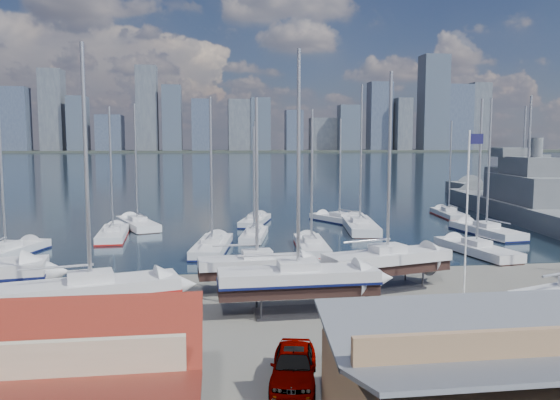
{
  "coord_description": "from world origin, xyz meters",
  "views": [
    {
      "loc": [
        -10.44,
        -42.45,
        10.28
      ],
      "look_at": [
        -3.62,
        8.0,
        4.93
      ],
      "focal_mm": 35.0,
      "sensor_mm": 36.0,
      "label": 1
    }
  ],
  "objects": [
    {
      "name": "ground",
      "position": [
        0.0,
        -10.0,
        0.0
      ],
      "size": [
        1400.0,
        1400.0,
        0.0
      ],
      "primitive_type": "plane",
      "color": "#605E59",
      "rests_on": "ground"
    },
    {
      "name": "water",
      "position": [
        0.0,
        300.0,
        -0.15
      ],
      "size": [
        1400.0,
        600.0,
        0.4
      ],
      "primitive_type": "cube",
      "color": "#172B36",
      "rests_on": "ground"
    },
    {
      "name": "far_shore",
      "position": [
        0.0,
        560.0,
        1.1
      ],
      "size": [
        1400.0,
        80.0,
        2.2
      ],
      "primitive_type": "cube",
      "color": "#2D332D",
      "rests_on": "ground"
    },
    {
      "name": "skyline",
      "position": [
        -7.83,
        553.76,
        39.09
      ],
      "size": [
        639.14,
        43.8,
        107.69
      ],
      "color": "#475166",
      "rests_on": "far_shore"
    },
    {
      "name": "shed_grey",
      "position": [
        0.0,
        -26.0,
        2.15
      ],
      "size": [
        12.6,
        8.4,
        4.17
      ],
      "color": "#8C6B4C",
      "rests_on": "ground"
    },
    {
      "name": "sailboat_cradle_1",
      "position": [
        -16.85,
        -11.96,
        2.05
      ],
      "size": [
        9.98,
        4.99,
        15.57
      ],
      "rotation": [
        0.0,
        0.0,
        0.25
      ],
      "color": "#2D2D33",
      "rests_on": "ground"
    },
    {
      "name": "sailboat_cradle_2",
      "position": [
        -7.08,
        -5.88,
        1.94
      ],
      "size": [
        8.14,
        2.8,
        13.28
      ],
      "rotation": [
        0.0,
        0.0,
        0.07
      ],
      "color": "#2D2D33",
      "rests_on": "ground"
    },
    {
      "name": "sailboat_cradle_3",
      "position": [
        -5.06,
        -10.79,
        2.05
      ],
      "size": [
        9.75,
        2.94,
        15.68
      ],
      "rotation": [
        0.0,
        0.0,
        0.02
      ],
      "color": "#2D2D33",
      "rests_on": "ground"
    },
    {
      "name": "sailboat_cradle_4",
      "position": [
        2.09,
        -6.15,
        2.03
      ],
      "size": [
        9.57,
        4.88,
        15.12
      ],
      "rotation": [
        0.0,
        0.0,
        0.26
      ],
      "color": "#2D2D33",
      "rests_on": "ground"
    },
    {
      "name": "sailboat_moored_0",
      "position": [
        -28.36,
        8.44,
        0.31
      ],
      "size": [
        5.55,
        10.4,
        14.97
      ],
      "rotation": [
        0.0,
        0.0,
        1.28
      ],
      "color": "black",
      "rests_on": "water"
    },
    {
      "name": "sailboat_moored_1",
      "position": [
        -20.51,
        17.48,
        0.31
      ],
      "size": [
        3.4,
        10.02,
        14.74
      ],
      "rotation": [
        0.0,
        0.0,
        1.64
      ],
      "color": "black",
      "rests_on": "water"
    },
    {
      "name": "sailboat_moored_2",
      "position": [
        -18.79,
        24.51,
        0.32
      ],
      "size": [
        6.49,
        10.66,
        15.59
      ],
      "rotation": [
        0.0,
        0.0,
        1.95
      ],
      "color": "black",
      "rests_on": "water"
    },
    {
      "name": "sailboat_moored_3",
      "position": [
        -10.0,
        8.9,
        0.31
      ],
      "size": [
        4.42,
        10.48,
        15.19
      ],
      "rotation": [
        0.0,
        0.0,
        1.41
      ],
      "color": "black",
      "rests_on": "water"
    },
    {
      "name": "sailboat_moored_4",
      "position": [
        -5.45,
        15.22,
        0.33
      ],
      "size": [
        3.89,
        8.59,
        12.53
      ],
      "rotation": [
        0.0,
        0.0,
        1.38
      ],
      "color": "black",
      "rests_on": "water"
    },
    {
      "name": "sailboat_moored_5",
      "position": [
        -4.4,
        25.81,
        0.31
      ],
      "size": [
        5.03,
        9.42,
        13.57
      ],
      "rotation": [
        0.0,
        0.0,
        1.28
      ],
      "color": "black",
      "rests_on": "water"
    },
    {
      "name": "sailboat_moored_6",
      "position": [
        -0.55,
        8.22,
        0.31
      ],
      "size": [
        3.28,
        9.56,
        14.05
      ],
      "rotation": [
        0.0,
        0.0,
        1.5
      ],
      "color": "black",
      "rests_on": "water"
    },
    {
      "name": "sailboat_moored_7",
      "position": [
        7.37,
        19.12,
        0.32
      ],
      "size": [
        4.95,
        12.09,
        17.72
      ],
      "rotation": [
        0.0,
        0.0,
        1.43
      ],
      "color": "black",
      "rests_on": "water"
    },
    {
      "name": "sailboat_moored_8",
      "position": [
        6.48,
        25.46,
        0.31
      ],
      "size": [
        6.64,
        9.45,
        13.92
      ],
      "rotation": [
        0.0,
        0.0,
        2.06
      ],
      "color": "black",
      "rests_on": "water"
    },
    {
      "name": "sailboat_moored_9",
      "position": [
        14.22,
        4.29,
        0.32
      ],
      "size": [
        4.26,
        10.16,
        14.87
      ],
      "rotation": [
        0.0,
        0.0,
        1.73
      ],
      "color": "black",
      "rests_on": "water"
    },
    {
      "name": "sailboat_moored_10",
      "position": [
        20.44,
        14.04,
        0.31
      ],
      "size": [
        4.17,
        10.87,
        15.84
      ],
      "rotation": [
        0.0,
        0.0,
        1.69
      ],
      "color": "black",
      "rests_on": "water"
    },
    {
      "name": "sailboat_moored_11",
      "position": [
        22.83,
        28.79,
        0.31
      ],
      "size": [
        3.6,
        9.49,
        13.85
      ],
      "rotation": [
        0.0,
        0.0,
        1.46
      ],
      "color": "black",
      "rests_on": "water"
    },
    {
      "name": "naval_ship_east",
      "position": [
        31.67,
        24.57,
        1.66
      ],
      "size": [
        12.26,
        44.56,
        17.96
      ],
      "rotation": [
        0.0,
        0.0,
        1.45
      ],
      "color": "#595C62",
      "rests_on": "water"
    },
    {
      "name": "naval_ship_west",
      "position": [
        42.57,
        43.34,
        1.66
      ],
      "size": [
        7.83,
        43.11,
        17.87
      ],
      "rotation": [
        0.0,
        0.0,
        1.59
      ],
      "color": "#595C62",
      "rests_on": "water"
    },
    {
      "name": "car_a",
      "position": [
        -6.85,
        -20.29,
        0.81
      ],
      "size": [
        2.83,
        5.05,
        1.62
      ],
      "primitive_type": "imported",
      "rotation": [
        0.0,
        0.0,
        -0.2
      ],
      "color": "gray",
      "rests_on": "ground"
    },
    {
      "name": "car_b",
      "position": [
        -1.9,
        -18.81,
        0.67
      ],
      "size": [
        4.26,
        2.06,
        1.35
      ],
      "primitive_type": "imported",
      "rotation": [
        0.0,
        0.0,
        1.73
      ],
      "color": "gray",
      "rests_on": "ground"
    },
    {
      "name": "car_d",
      "position": [
        2.02,
        -18.52,
        0.8
      ],
      "size": [
        3.77,
        5.95,
        1.61
      ],
      "primitive_type": "imported",
      "rotation": [
        0.0,
        0.0,
        -0.3
      ],
      "color": "gray",
      "rests_on": "ground"
    },
    {
      "name": "flagpole",
      "position": [
        6.14,
        -9.72,
        6.32
      ],
      "size": [
        0.98,
        0.12,
        11.08
      ],
      "color": "white",
      "rests_on": "ground"
    }
  ]
}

